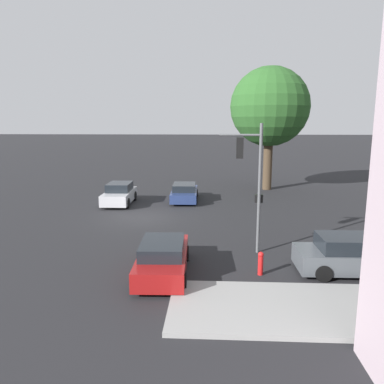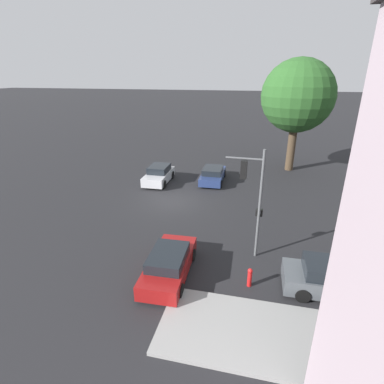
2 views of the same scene
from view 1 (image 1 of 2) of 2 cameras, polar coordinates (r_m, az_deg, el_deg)
The scene contains 8 objects.
ground_plane at distance 23.30m, azimuth -7.67°, elevation -3.83°, with size 300.00×300.00×0.00m, color black.
street_tree at distance 32.72m, azimuth 11.76°, elevation 12.55°, with size 6.61×6.61×10.34m.
traffic_signal at distance 16.49m, azimuth 8.90°, elevation 3.17°, with size 0.53×1.97×5.74m.
crossing_car_0 at distance 14.66m, azimuth -4.46°, elevation -9.93°, with size 4.52×2.03×1.35m.
crossing_car_1 at distance 27.16m, azimuth -11.00°, elevation -0.32°, with size 4.11×1.96×1.50m.
crossing_car_2 at distance 27.78m, azimuth -1.17°, elevation -0.07°, with size 4.44×2.03×1.29m.
parked_car_0 at distance 15.90m, azimuth 22.89°, elevation -8.92°, with size 1.99×4.15×1.48m.
fire_hydrant at distance 14.81m, azimuth 10.41°, elevation -10.53°, with size 0.22×0.22×0.92m.
Camera 1 is at (22.16, 4.25, 5.80)m, focal length 35.00 mm.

